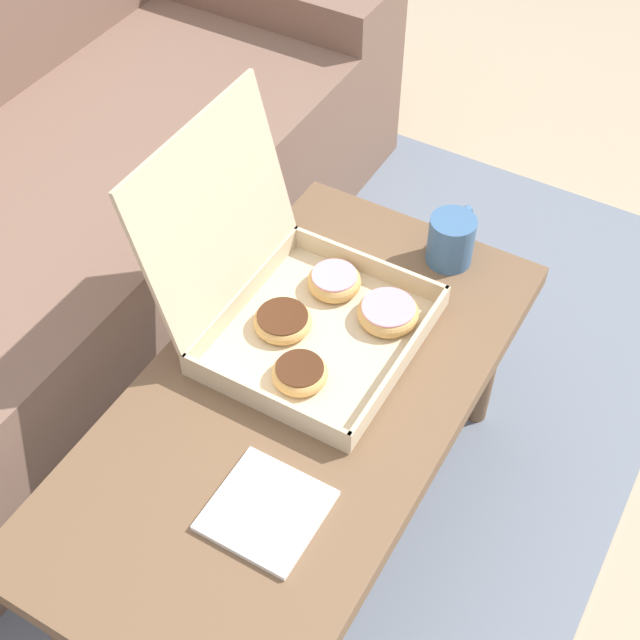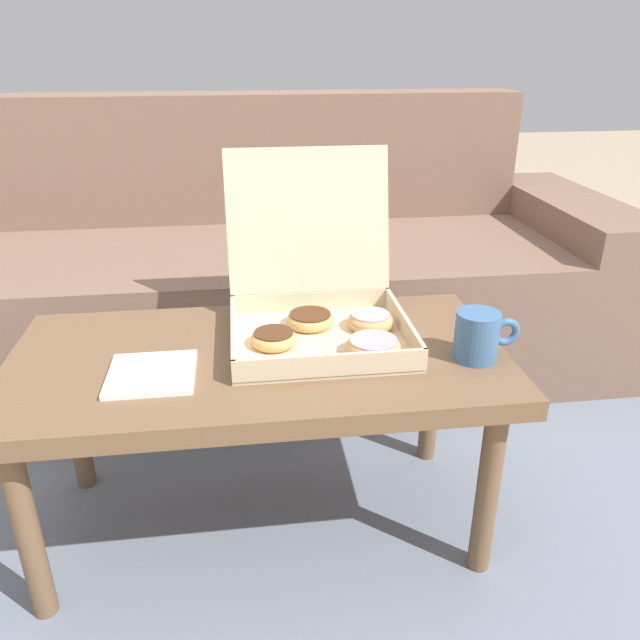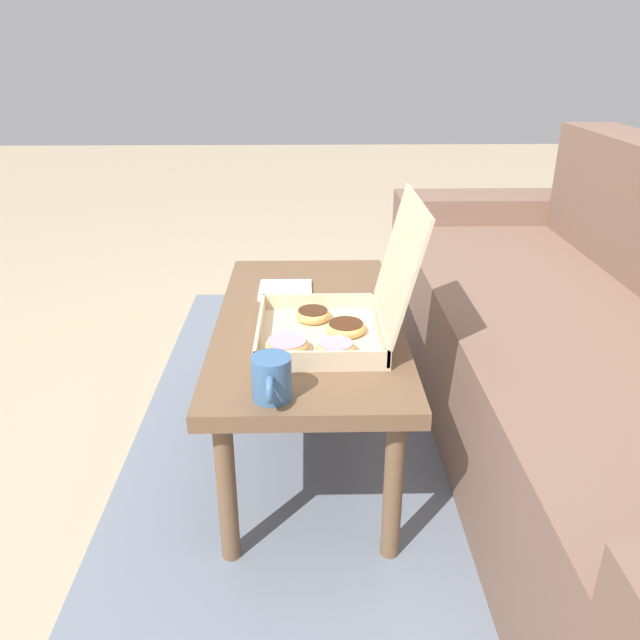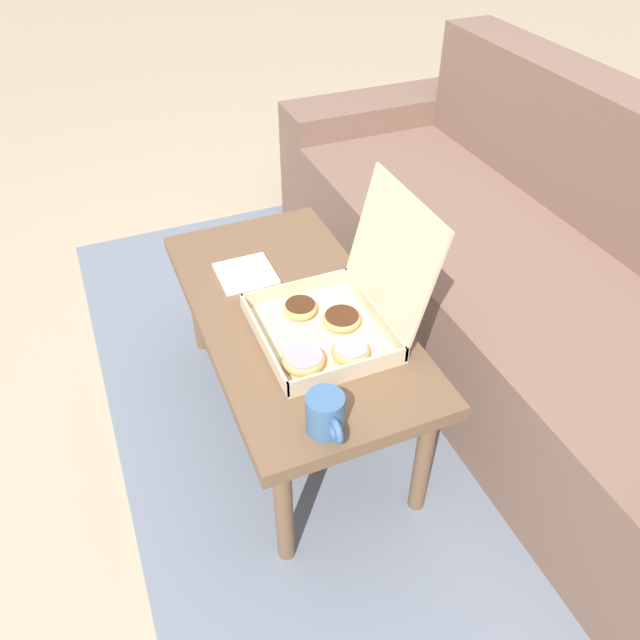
{
  "view_description": "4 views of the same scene",
  "coord_description": "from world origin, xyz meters",
  "px_view_note": "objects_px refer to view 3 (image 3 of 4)",
  "views": [
    {
      "loc": [
        -0.72,
        -0.49,
        1.57
      ],
      "look_at": [
        0.13,
        -0.0,
        0.48
      ],
      "focal_mm": 50.0,
      "sensor_mm": 36.0,
      "label": 1
    },
    {
      "loc": [
        -0.02,
        -1.12,
        0.99
      ],
      "look_at": [
        0.13,
        -0.0,
        0.48
      ],
      "focal_mm": 35.0,
      "sensor_mm": 36.0,
      "label": 2
    },
    {
      "loc": [
        1.54,
        -0.03,
        1.12
      ],
      "look_at": [
        0.13,
        -0.0,
        0.48
      ],
      "focal_mm": 35.0,
      "sensor_mm": 36.0,
      "label": 3
    },
    {
      "loc": [
        1.22,
        -0.46,
        1.48
      ],
      "look_at": [
        0.13,
        -0.0,
        0.48
      ],
      "focal_mm": 35.0,
      "sensor_mm": 36.0,
      "label": 4
    }
  ],
  "objects_px": {
    "coffee_table": "(309,334)",
    "coffee_mug": "(271,379)",
    "couch": "(601,362)",
    "pastry_box": "(338,318)"
  },
  "relations": [
    {
      "from": "coffee_table",
      "to": "pastry_box",
      "type": "bearing_deg",
      "value": 27.25
    },
    {
      "from": "pastry_box",
      "to": "coffee_mug",
      "type": "distance_m",
      "value": 0.31
    },
    {
      "from": "couch",
      "to": "coffee_mug",
      "type": "bearing_deg",
      "value": -65.4
    },
    {
      "from": "couch",
      "to": "coffee_table",
      "type": "distance_m",
      "value": 0.83
    },
    {
      "from": "couch",
      "to": "coffee_table",
      "type": "relative_size",
      "value": 2.43
    },
    {
      "from": "couch",
      "to": "pastry_box",
      "type": "distance_m",
      "value": 0.8
    },
    {
      "from": "couch",
      "to": "coffee_mug",
      "type": "xyz_separation_m",
      "value": [
        0.42,
        -0.91,
        0.19
      ]
    },
    {
      "from": "coffee_table",
      "to": "coffee_mug",
      "type": "xyz_separation_m",
      "value": [
        0.42,
        -0.08,
        0.1
      ]
    },
    {
      "from": "couch",
      "to": "coffee_mug",
      "type": "relative_size",
      "value": 18.43
    },
    {
      "from": "coffee_mug",
      "to": "coffee_table",
      "type": "bearing_deg",
      "value": 169.31
    }
  ]
}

